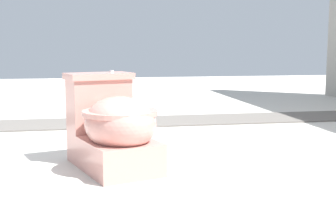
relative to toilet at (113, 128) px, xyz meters
The scene contains 3 objects.
ground_plane 0.34m from the toilet, 167.58° to the left, with size 14.00×14.00×0.00m, color beige.
gravel_strip 1.61m from the toilet, 159.64° to the left, with size 0.56×8.00×0.01m, color #605B56.
toilet is the anchor object (origin of this frame).
Camera 1 is at (2.73, -0.22, 0.66)m, focal length 50.00 mm.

